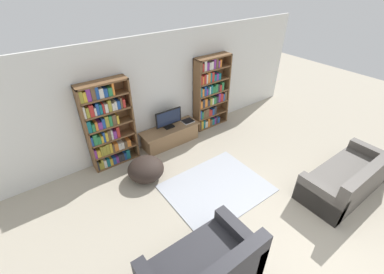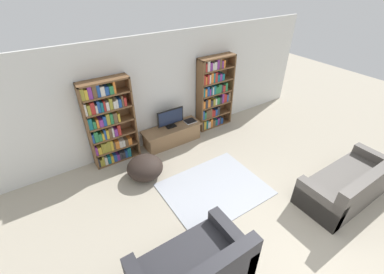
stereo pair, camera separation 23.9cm
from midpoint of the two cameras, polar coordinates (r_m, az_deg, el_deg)
ground_plane at (r=4.62m, az=22.80°, el=-24.59°), size 18.00×18.00×0.00m
wall_back at (r=6.13m, az=-8.34°, el=9.95°), size 8.80×0.06×2.60m
bookshelf_left at (r=5.68m, az=-19.57°, el=2.34°), size 1.01×0.30×1.93m
bookshelf_right at (r=6.82m, az=2.89°, el=9.66°), size 1.01×0.30×1.93m
tv_stand at (r=6.42m, az=-5.91°, el=0.37°), size 1.48×0.50×0.44m
television at (r=6.20m, az=-6.31°, el=4.10°), size 0.69×0.16×0.47m
laptop at (r=6.53m, az=-1.98°, el=3.53°), size 0.29×0.25×0.03m
area_rug at (r=5.29m, az=4.17°, el=-11.26°), size 1.96×1.57×0.02m
couch_left_sectional at (r=3.92m, az=0.59°, el=-27.79°), size 1.58×0.92×0.89m
couch_right_sofa at (r=5.84m, az=30.38°, el=-8.08°), size 2.04×0.88×0.86m
beanbag_ottoman at (r=5.47m, az=-11.45°, el=-7.02°), size 0.75×0.75×0.46m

